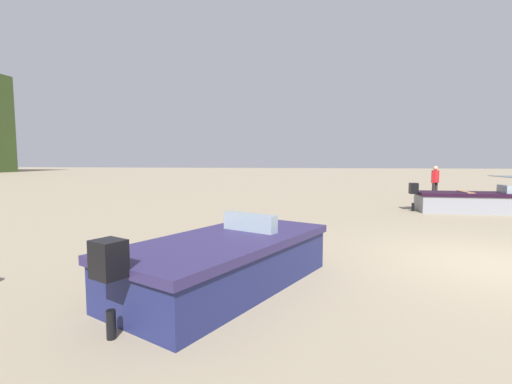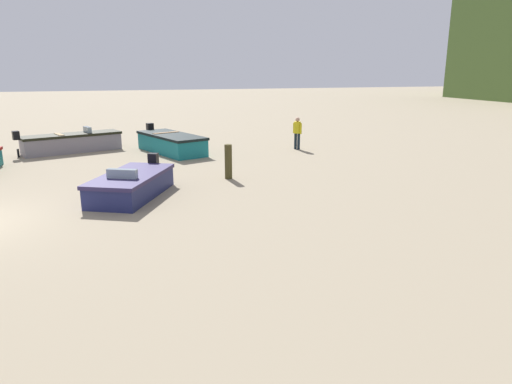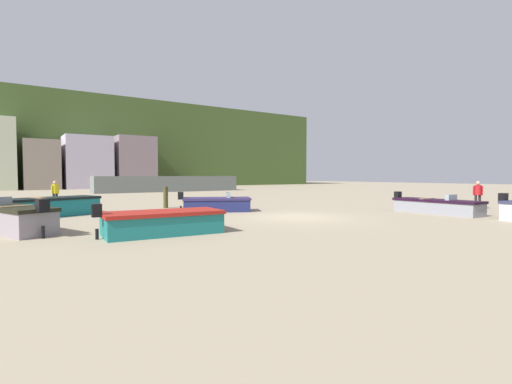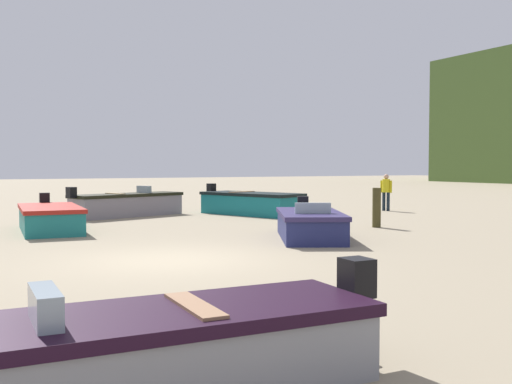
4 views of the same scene
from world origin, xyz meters
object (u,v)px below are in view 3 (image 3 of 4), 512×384
object	(u,v)px
boat_grey_0	(10,218)
boat_grey_2	(436,206)
mooring_post_near_water	(166,197)
beach_walker_foreground	(478,193)
beach_walker_distant	(55,191)
boat_teal_3	(49,207)
boat_teal_1	(163,222)
boat_navy_4	(217,204)

from	to	relation	value
boat_grey_0	boat_grey_2	world-z (taller)	boat_grey_0
mooring_post_near_water	beach_walker_foreground	world-z (taller)	beach_walker_foreground
boat_grey_2	beach_walker_distant	world-z (taller)	beach_walker_distant
boat_teal_3	beach_walker_distant	xyz separation A→B (m)	(0.87, 6.24, 0.49)
boat_teal_1	boat_grey_0	bearing A→B (deg)	-126.42
boat_teal_1	mooring_post_near_water	bearing A→B (deg)	162.83
boat_teal_3	beach_walker_foreground	world-z (taller)	beach_walker_foreground
boat_navy_4	mooring_post_near_water	world-z (taller)	mooring_post_near_water
boat_navy_4	beach_walker_distant	distance (m)	10.93
beach_walker_foreground	boat_grey_2	bearing A→B (deg)	-128.40
boat_navy_4	beach_walker_distant	world-z (taller)	beach_walker_distant
boat_teal_1	boat_navy_4	distance (m)	7.96
boat_teal_3	beach_walker_foreground	distance (m)	23.07
boat_teal_3	boat_navy_4	world-z (taller)	boat_teal_3
boat_teal_1	beach_walker_distant	xyz separation A→B (m)	(-1.75, 14.44, 0.56)
boat_teal_1	beach_walker_foreground	xyz separation A→B (m)	(18.43, -1.24, 0.56)
boat_navy_4	beach_walker_foreground	xyz separation A→B (m)	(13.22, -7.26, 0.57)
boat_grey_0	boat_teal_3	bearing A→B (deg)	51.12
boat_teal_1	mooring_post_near_water	world-z (taller)	mooring_post_near_water
boat_navy_4	beach_walker_foreground	size ratio (longest dim) A/B	2.44
boat_grey_2	boat_navy_4	bearing A→B (deg)	-38.65
boat_teal_1	mooring_post_near_water	distance (m)	10.25
boat_grey_0	beach_walker_distant	size ratio (longest dim) A/B	3.02
boat_teal_3	beach_walker_foreground	bearing A→B (deg)	45.03
beach_walker_distant	boat_teal_1	bearing A→B (deg)	-113.73
beach_walker_foreground	boat_navy_4	bearing A→B (deg)	-158.46
mooring_post_near_water	beach_walker_distant	distance (m)	7.27
mooring_post_near_water	boat_teal_3	bearing A→B (deg)	-167.65
boat_grey_0	beach_walker_distant	world-z (taller)	beach_walker_distant
mooring_post_near_water	beach_walker_distant	xyz separation A→B (m)	(-5.39, 4.87, 0.31)
boat_grey_0	boat_grey_2	xyz separation A→B (m)	(18.16, -4.88, -0.08)
boat_grey_2	boat_teal_3	bearing A→B (deg)	-28.50
boat_grey_0	mooring_post_near_water	world-z (taller)	mooring_post_near_water
boat_teal_1	boat_navy_4	xyz separation A→B (m)	(5.20, 6.02, -0.01)
boat_grey_0	beach_walker_foreground	size ratio (longest dim) A/B	3.02
boat_teal_1	boat_teal_3	world-z (taller)	boat_teal_3
boat_grey_0	boat_navy_4	xyz separation A→B (m)	(9.41, 2.48, -0.08)
boat_grey_2	boat_teal_1	bearing A→B (deg)	-4.06
boat_teal_3	boat_navy_4	bearing A→B (deg)	53.62
boat_grey_2	boat_teal_3	distance (m)	19.13
boat_teal_3	mooring_post_near_water	size ratio (longest dim) A/B	3.68
beach_walker_distant	boat_grey_0	bearing A→B (deg)	-133.32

